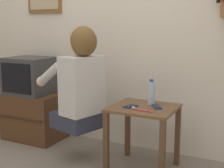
# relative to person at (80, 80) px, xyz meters

# --- Properties ---
(wall_back) EXTENTS (6.80, 0.05, 2.55)m
(wall_back) POSITION_rel_person_xyz_m (0.03, 0.56, 0.55)
(wall_back) COLOR beige
(wall_back) RESTS_ON ground_plane
(side_table) EXTENTS (0.51, 0.47, 0.54)m
(side_table) POSITION_rel_person_xyz_m (0.55, 0.09, -0.30)
(side_table) COLOR brown
(side_table) RESTS_ON ground_plane
(person) EXTENTS (0.60, 0.49, 0.88)m
(person) POSITION_rel_person_xyz_m (0.00, 0.00, 0.00)
(person) COLOR #2D3347
(person) RESTS_ON ground_plane
(tv_stand) EXTENTS (0.60, 0.43, 0.49)m
(tv_stand) POSITION_rel_person_xyz_m (-0.75, 0.28, -0.48)
(tv_stand) COLOR #51331E
(tv_stand) RESTS_ON ground_plane
(television) EXTENTS (0.45, 0.41, 0.38)m
(television) POSITION_rel_person_xyz_m (-0.78, 0.26, -0.05)
(television) COLOR #38383A
(television) RESTS_ON tv_stand
(cell_phone_held) EXTENTS (0.10, 0.14, 0.01)m
(cell_phone_held) POSITION_rel_person_xyz_m (0.46, 0.03, -0.18)
(cell_phone_held) COLOR navy
(cell_phone_held) RESTS_ON side_table
(cell_phone_spare) EXTENTS (0.12, 0.14, 0.01)m
(cell_phone_spare) POSITION_rel_person_xyz_m (0.65, 0.11, -0.18)
(cell_phone_spare) COLOR navy
(cell_phone_spare) RESTS_ON side_table
(water_bottle) EXTENTS (0.06, 0.06, 0.21)m
(water_bottle) POSITION_rel_person_xyz_m (0.57, 0.20, -0.09)
(water_bottle) COLOR #ADC6DB
(water_bottle) RESTS_ON side_table
(toothbrush) EXTENTS (0.18, 0.03, 0.02)m
(toothbrush) POSITION_rel_person_xyz_m (0.57, -0.04, -0.18)
(toothbrush) COLOR #D83F4C
(toothbrush) RESTS_ON side_table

